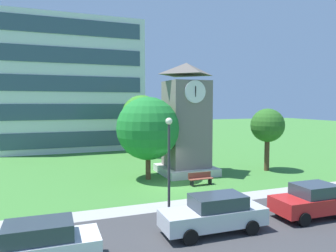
% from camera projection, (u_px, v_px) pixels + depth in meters
% --- Properties ---
extents(ground_plane, '(160.00, 160.00, 0.00)m').
position_uv_depth(ground_plane, '(173.00, 185.00, 22.94)').
color(ground_plane, '#3D7A33').
extents(street_asphalt, '(120.00, 7.20, 0.01)m').
position_uv_depth(street_asphalt, '(243.00, 229.00, 14.95)').
color(street_asphalt, '#38383A').
rests_on(street_asphalt, ground).
extents(kerb_strip, '(120.00, 1.60, 0.01)m').
position_uv_depth(kerb_strip, '(200.00, 202.00, 19.05)').
color(kerb_strip, '#9E9E99').
rests_on(kerb_strip, ground).
extents(office_building, '(16.98, 13.95, 16.00)m').
position_uv_depth(office_building, '(70.00, 87.00, 43.36)').
color(office_building, silver).
rests_on(office_building, ground).
extents(clock_tower, '(4.28, 4.28, 9.06)m').
position_uv_depth(clock_tower, '(186.00, 125.00, 26.47)').
color(clock_tower, slate).
rests_on(clock_tower, ground).
extents(park_bench, '(1.81, 0.51, 0.88)m').
position_uv_depth(park_bench, '(201.00, 178.00, 22.95)').
color(park_bench, brown).
rests_on(park_bench, ground).
extents(street_lamp, '(0.36, 0.36, 5.06)m').
position_uv_depth(street_lamp, '(169.00, 153.00, 16.87)').
color(street_lamp, '#333338').
rests_on(street_lamp, ground).
extents(tree_streetside, '(2.87, 2.87, 5.35)m').
position_uv_depth(tree_streetside, '(267.00, 126.00, 27.62)').
color(tree_streetside, '#513823').
rests_on(tree_streetside, ground).
extents(tree_near_tower, '(4.39, 4.39, 6.68)m').
position_uv_depth(tree_near_tower, '(142.00, 115.00, 35.47)').
color(tree_near_tower, '#513823').
rests_on(tree_near_tower, ground).
extents(tree_by_building, '(4.78, 4.78, 6.29)m').
position_uv_depth(tree_by_building, '(148.00, 128.00, 24.43)').
color(tree_by_building, '#513823').
rests_on(tree_by_building, ground).
extents(parked_car_white, '(4.66, 1.99, 1.69)m').
position_uv_depth(parked_car_white, '(34.00, 246.00, 11.20)').
color(parked_car_white, silver).
rests_on(parked_car_white, ground).
extents(parked_car_silver, '(4.81, 1.98, 1.69)m').
position_uv_depth(parked_car_silver, '(214.00, 213.00, 14.52)').
color(parked_car_silver, silver).
rests_on(parked_car_silver, ground).
extents(parked_car_red, '(4.07, 2.07, 1.69)m').
position_uv_depth(parked_car_red, '(312.00, 200.00, 16.47)').
color(parked_car_red, red).
rests_on(parked_car_red, ground).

